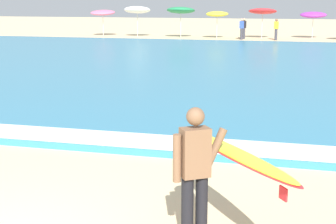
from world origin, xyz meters
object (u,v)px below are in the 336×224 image
surfer_with_board (216,161)px  beach_umbrella_2 (181,10)px  beach_umbrella_5 (313,15)px  beach_umbrella_4 (263,11)px  beach_umbrella_1 (137,10)px  beach_umbrella_0 (103,13)px  beachgoer_near_row_right (276,29)px  beachgoer_near_row_left (244,28)px  beachgoer_near_row_mid (242,28)px  beach_umbrella_3 (217,14)px

surfer_with_board → beach_umbrella_2: size_ratio=1.07×
beach_umbrella_5 → beach_umbrella_4: bearing=-164.2°
beach_umbrella_1 → beach_umbrella_4: 9.90m
beach_umbrella_2 → beach_umbrella_5: (10.06, 1.85, -0.33)m
beach_umbrella_2 → beach_umbrella_4: (6.27, 0.78, -0.05)m
beach_umbrella_2 → beach_umbrella_4: 6.32m
beach_umbrella_0 → beach_umbrella_4: 13.01m
beach_umbrella_0 → beachgoer_near_row_right: (14.18, -1.10, -1.06)m
beach_umbrella_4 → beach_umbrella_1: bearing=-175.7°
beachgoer_near_row_right → beach_umbrella_0: bearing=175.6°
beach_umbrella_4 → beachgoer_near_row_left: beach_umbrella_4 is taller
beach_umbrella_0 → beach_umbrella_5: 16.86m
beach_umbrella_0 → beachgoer_near_row_left: bearing=-2.4°
beach_umbrella_2 → beachgoer_near_row_mid: size_ratio=1.58×
beach_umbrella_5 → beachgoer_near_row_mid: bearing=-153.8°
beach_umbrella_0 → beach_umbrella_3: beach_umbrella_0 is taller
surfer_with_board → beach_umbrella_5: beach_umbrella_5 is taller
beach_umbrella_5 → beachgoer_near_row_right: (-2.62, -2.50, -0.97)m
beachgoer_near_row_mid → beach_umbrella_3: bearing=162.7°
surfer_with_board → beach_umbrella_0: beach_umbrella_0 is taller
surfer_with_board → beachgoer_near_row_mid: 34.18m
surfer_with_board → beach_umbrella_0: size_ratio=1.21×
beach_umbrella_2 → beach_umbrella_5: size_ratio=1.18×
beach_umbrella_5 → beachgoer_near_row_left: 5.50m
surfer_with_board → beach_umbrella_1: (-12.38, 34.69, 1.12)m
surfer_with_board → beach_umbrella_3: size_ratio=1.26×
beachgoer_near_row_right → beach_umbrella_4: bearing=129.4°
beach_umbrella_3 → beachgoer_near_row_mid: 2.33m
beach_umbrella_1 → beach_umbrella_3: size_ratio=1.18×
beachgoer_near_row_left → beachgoer_near_row_right: bearing=-13.9°
beach_umbrella_2 → beachgoer_near_row_left: beach_umbrella_2 is taller
beach_umbrella_2 → beach_umbrella_3: 2.91m
surfer_with_board → beach_umbrella_5: size_ratio=1.27×
beach_umbrella_1 → beach_umbrella_5: 13.79m
beach_umbrella_1 → beach_umbrella_2: bearing=-0.5°
beach_umbrella_1 → beach_umbrella_3: beach_umbrella_1 is taller
beach_umbrella_1 → beachgoer_near_row_mid: size_ratio=1.59×
beach_umbrella_5 → beachgoer_near_row_left: beach_umbrella_5 is taller
surfer_with_board → beach_umbrella_0: (-15.52, 35.11, 0.87)m
surfer_with_board → beachgoer_near_row_right: 34.04m
beach_umbrella_0 → beach_umbrella_5: bearing=4.8°
surfer_with_board → beach_umbrella_0: bearing=113.8°
surfer_with_board → beach_umbrella_4: size_ratio=1.11×
beachgoer_near_row_left → beach_umbrella_1: bearing=179.6°
beachgoer_near_row_right → beach_umbrella_2: bearing=175.1°
beach_umbrella_4 → beachgoer_near_row_left: (-1.28, -0.82, -1.24)m
beach_umbrella_0 → beach_umbrella_3: 9.65m
beach_umbrella_0 → beach_umbrella_1: beach_umbrella_1 is taller
beach_umbrella_2 → beachgoer_near_row_right: beach_umbrella_2 is taller
beach_umbrella_3 → beach_umbrella_4: (3.38, 0.86, 0.21)m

